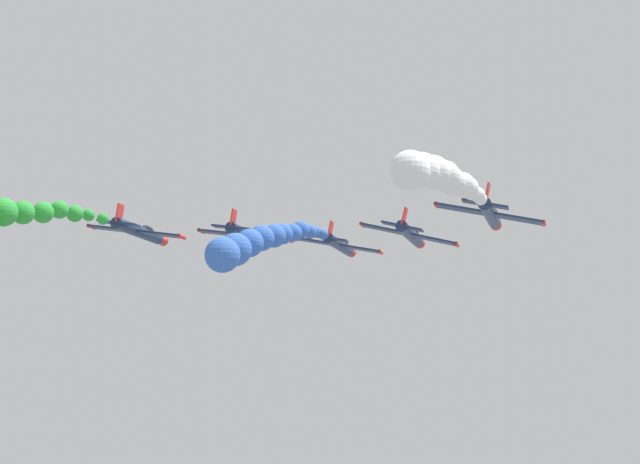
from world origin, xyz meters
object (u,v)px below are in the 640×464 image
airplane_lead (339,245)px  airplane_left_outer (139,231)px  airplane_left_inner (247,235)px  airplane_right_inner (410,234)px  airplane_right_outer (490,214)px

airplane_lead → airplane_left_outer: 22.04m
airplane_left_outer → airplane_left_inner: bearing=39.1°
airplane_left_outer → airplane_right_inner: bearing=18.7°
airplane_left_inner → airplane_right_outer: 24.53m
airplane_left_inner → airplane_right_inner: airplane_left_inner is taller
airplane_lead → airplane_right_inner: airplane_lead is taller
airplane_left_outer → airplane_right_outer: (32.20, 1.37, 0.30)m
airplane_lead → airplane_right_inner: 11.84m
airplane_left_inner → airplane_right_outer: (23.94, -5.34, -0.06)m
airplane_left_inner → airplane_left_outer: bearing=-140.9°
airplane_lead → airplane_left_inner: 11.55m
airplane_left_inner → airplane_right_inner: 15.87m
airplane_lead → airplane_left_inner: airplane_lead is taller
airplane_lead → airplane_right_inner: size_ratio=1.00×
airplane_left_inner → airplane_right_outer: airplane_left_inner is taller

